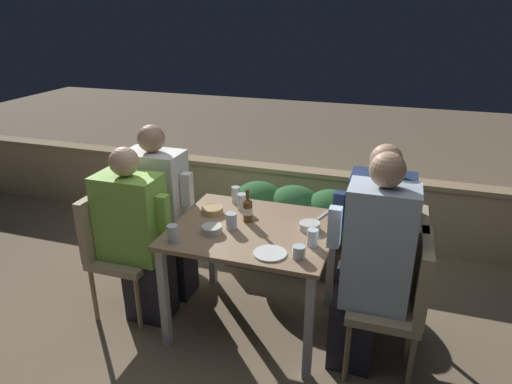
{
  "coord_description": "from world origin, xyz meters",
  "views": [
    {
      "loc": [
        0.83,
        -2.49,
        2.07
      ],
      "look_at": [
        0.0,
        0.07,
        0.97
      ],
      "focal_mm": 32.0,
      "sensor_mm": 36.0,
      "label": 1
    }
  ],
  "objects_px": {
    "person_white_polo": "(162,213)",
    "potted_plant": "(161,204)",
    "chair_left_near": "(113,242)",
    "chair_right_far": "(401,268)",
    "person_blue_shirt": "(371,267)",
    "chair_right_near": "(403,295)",
    "beer_bottle": "(248,209)",
    "person_green_blouse": "(137,236)",
    "person_navy_jumper": "(371,245)",
    "chair_left_far": "(140,223)"
  },
  "relations": [
    {
      "from": "potted_plant",
      "to": "chair_right_near",
      "type": "bearing_deg",
      "value": -25.34
    },
    {
      "from": "person_navy_jumper",
      "to": "chair_right_far",
      "type": "bearing_deg",
      "value": -0.0
    },
    {
      "from": "person_blue_shirt",
      "to": "person_green_blouse",
      "type": "bearing_deg",
      "value": 178.8
    },
    {
      "from": "potted_plant",
      "to": "chair_right_far",
      "type": "bearing_deg",
      "value": -18.45
    },
    {
      "from": "beer_bottle",
      "to": "potted_plant",
      "type": "distance_m",
      "value": 1.39
    },
    {
      "from": "person_white_polo",
      "to": "chair_right_near",
      "type": "bearing_deg",
      "value": -11.44
    },
    {
      "from": "person_white_polo",
      "to": "chair_right_far",
      "type": "bearing_deg",
      "value": -1.58
    },
    {
      "from": "person_green_blouse",
      "to": "chair_right_near",
      "type": "relative_size",
      "value": 1.38
    },
    {
      "from": "person_blue_shirt",
      "to": "potted_plant",
      "type": "xyz_separation_m",
      "value": [
        -1.91,
        0.99,
        -0.29
      ]
    },
    {
      "from": "chair_right_far",
      "to": "potted_plant",
      "type": "xyz_separation_m",
      "value": [
        -2.08,
        0.69,
        -0.14
      ]
    },
    {
      "from": "person_green_blouse",
      "to": "person_navy_jumper",
      "type": "height_order",
      "value": "person_navy_jumper"
    },
    {
      "from": "chair_right_near",
      "to": "person_white_polo",
      "type": "bearing_deg",
      "value": 168.56
    },
    {
      "from": "chair_left_near",
      "to": "person_navy_jumper",
      "type": "relative_size",
      "value": 0.68
    },
    {
      "from": "person_green_blouse",
      "to": "potted_plant",
      "type": "xyz_separation_m",
      "value": [
        -0.37,
        0.96,
        -0.22
      ]
    },
    {
      "from": "chair_right_near",
      "to": "beer_bottle",
      "type": "bearing_deg",
      "value": 166.46
    },
    {
      "from": "chair_left_near",
      "to": "chair_right_far",
      "type": "xyz_separation_m",
      "value": [
        1.91,
        0.27,
        0.0
      ]
    },
    {
      "from": "chair_right_near",
      "to": "chair_right_far",
      "type": "bearing_deg",
      "value": 93.55
    },
    {
      "from": "person_blue_shirt",
      "to": "person_navy_jumper",
      "type": "relative_size",
      "value": 1.03
    },
    {
      "from": "chair_right_near",
      "to": "beer_bottle",
      "type": "height_order",
      "value": "beer_bottle"
    },
    {
      "from": "person_green_blouse",
      "to": "person_navy_jumper",
      "type": "xyz_separation_m",
      "value": [
        1.52,
        0.27,
        0.05
      ]
    },
    {
      "from": "person_navy_jumper",
      "to": "beer_bottle",
      "type": "relative_size",
      "value": 5.93
    },
    {
      "from": "chair_right_near",
      "to": "person_blue_shirt",
      "type": "bearing_deg",
      "value": -180.0
    },
    {
      "from": "person_white_polo",
      "to": "beer_bottle",
      "type": "xyz_separation_m",
      "value": [
        0.7,
        -0.1,
        0.17
      ]
    },
    {
      "from": "chair_right_far",
      "to": "beer_bottle",
      "type": "xyz_separation_m",
      "value": [
        -0.99,
        -0.06,
        0.29
      ]
    },
    {
      "from": "person_white_polo",
      "to": "chair_right_far",
      "type": "distance_m",
      "value": 1.7
    },
    {
      "from": "chair_right_near",
      "to": "potted_plant",
      "type": "xyz_separation_m",
      "value": [
        -2.1,
        0.99,
        -0.14
      ]
    },
    {
      "from": "person_navy_jumper",
      "to": "beer_bottle",
      "type": "bearing_deg",
      "value": -175.97
    },
    {
      "from": "person_white_polo",
      "to": "chair_right_far",
      "type": "relative_size",
      "value": 1.46
    },
    {
      "from": "chair_left_far",
      "to": "person_navy_jumper",
      "type": "distance_m",
      "value": 1.7
    },
    {
      "from": "chair_right_near",
      "to": "chair_left_far",
      "type": "bearing_deg",
      "value": 169.7
    },
    {
      "from": "chair_left_near",
      "to": "beer_bottle",
      "type": "bearing_deg",
      "value": 13.01
    },
    {
      "from": "person_white_polo",
      "to": "person_blue_shirt",
      "type": "distance_m",
      "value": 1.56
    },
    {
      "from": "chair_right_near",
      "to": "chair_right_far",
      "type": "distance_m",
      "value": 0.3
    },
    {
      "from": "beer_bottle",
      "to": "person_blue_shirt",
      "type": "bearing_deg",
      "value": -16.56
    },
    {
      "from": "person_blue_shirt",
      "to": "chair_right_near",
      "type": "bearing_deg",
      "value": 0.0
    },
    {
      "from": "person_blue_shirt",
      "to": "beer_bottle",
      "type": "xyz_separation_m",
      "value": [
        -0.82,
        0.24,
        0.14
      ]
    },
    {
      "from": "person_green_blouse",
      "to": "beer_bottle",
      "type": "height_order",
      "value": "person_green_blouse"
    },
    {
      "from": "chair_right_far",
      "to": "chair_left_far",
      "type": "bearing_deg",
      "value": 178.58
    },
    {
      "from": "person_blue_shirt",
      "to": "chair_left_far",
      "type": "bearing_deg",
      "value": 168.57
    },
    {
      "from": "chair_right_far",
      "to": "potted_plant",
      "type": "relative_size",
      "value": 1.37
    },
    {
      "from": "chair_right_near",
      "to": "beer_bottle",
      "type": "relative_size",
      "value": 4.02
    },
    {
      "from": "person_white_polo",
      "to": "person_blue_shirt",
      "type": "height_order",
      "value": "person_blue_shirt"
    },
    {
      "from": "chair_left_far",
      "to": "person_navy_jumper",
      "type": "xyz_separation_m",
      "value": [
        1.7,
        -0.05,
        0.13
      ]
    },
    {
      "from": "person_white_polo",
      "to": "potted_plant",
      "type": "distance_m",
      "value": 0.8
    },
    {
      "from": "person_navy_jumper",
      "to": "potted_plant",
      "type": "distance_m",
      "value": 2.03
    },
    {
      "from": "person_blue_shirt",
      "to": "chair_left_near",
      "type": "bearing_deg",
      "value": 178.94
    },
    {
      "from": "chair_left_far",
      "to": "beer_bottle",
      "type": "xyz_separation_m",
      "value": [
        0.9,
        -0.1,
        0.29
      ]
    },
    {
      "from": "person_white_polo",
      "to": "chair_right_far",
      "type": "height_order",
      "value": "person_white_polo"
    },
    {
      "from": "person_green_blouse",
      "to": "chair_right_near",
      "type": "xyz_separation_m",
      "value": [
        1.73,
        -0.03,
        -0.08
      ]
    },
    {
      "from": "chair_left_near",
      "to": "chair_left_far",
      "type": "distance_m",
      "value": 0.32
    }
  ]
}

